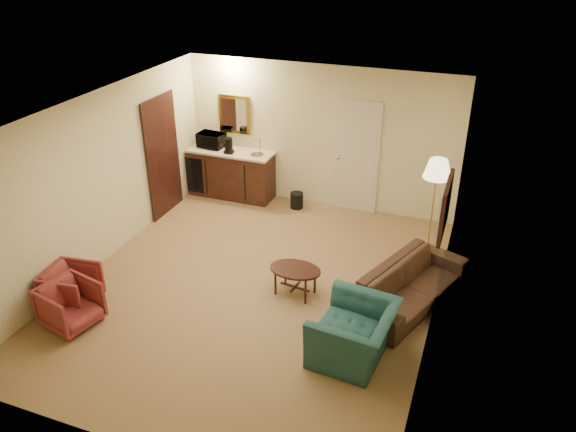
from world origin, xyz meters
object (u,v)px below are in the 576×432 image
rose_chair_near (71,286)px  waste_bin (297,200)px  floor_lamp (433,207)px  teal_armchair (354,325)px  wetbar_cabinet (232,173)px  rose_chair_far (70,303)px  microwave (211,139)px  coffee_table (295,281)px  sofa (411,279)px  coffee_maker (229,146)px

rose_chair_near → waste_bin: size_ratio=2.22×
floor_lamp → teal_armchair: bearing=-100.2°
wetbar_cabinet → waste_bin: wetbar_cabinet is taller
rose_chair_far → microwave: microwave is taller
wetbar_cabinet → microwave: 0.76m
wetbar_cabinet → rose_chair_far: wetbar_cabinet is taller
teal_armchair → coffee_table: teal_armchair is taller
sofa → coffee_maker: coffee_maker is taller
rose_chair_far → waste_bin: rose_chair_far is taller
teal_armchair → rose_chair_near: teal_armchair is taller
wetbar_cabinet → teal_armchair: wetbar_cabinet is taller
floor_lamp → coffee_maker: (-3.83, 0.70, 0.27)m
teal_armchair → rose_chair_far: (-3.60, -0.70, -0.12)m
sofa → coffee_table: sofa is taller
floor_lamp → microwave: size_ratio=3.21×
sofa → rose_chair_far: 4.52m
rose_chair_near → coffee_table: bearing=-71.7°
coffee_table → microwave: bearing=134.6°
coffee_table → waste_bin: bearing=109.2°
waste_bin → microwave: bearing=176.0°
sofa → rose_chair_far: bearing=137.6°
teal_armchair → floor_lamp: size_ratio=0.65×
rose_chair_near → coffee_table: 3.06m
rose_chair_near → rose_chair_far: size_ratio=0.99×
wetbar_cabinet → rose_chair_far: 4.33m
coffee_table → teal_armchair: bearing=-41.3°
microwave → floor_lamp: bearing=-7.1°
waste_bin → rose_chair_far: bearing=-110.6°
wetbar_cabinet → coffee_table: size_ratio=2.24×
microwave → sofa: bearing=-24.8°
wetbar_cabinet → sofa: wetbar_cabinet is taller
sofa → rose_chair_far: (-4.05, -2.02, -0.06)m
rose_chair_near → microwave: microwave is taller
sofa → waste_bin: sofa is taller
rose_chair_near → floor_lamp: size_ratio=0.41×
waste_bin → microwave: size_ratio=0.60×
coffee_table → coffee_maker: (-2.23, 2.54, 0.85)m
coffee_table → wetbar_cabinet: bearing=130.3°
waste_bin → microwave: (-1.77, 0.12, 0.94)m
teal_armchair → rose_chair_far: bearing=-73.6°
rose_chair_near → waste_bin: bearing=-32.9°
rose_chair_far → floor_lamp: bearing=-36.6°
sofa → coffee_maker: bearing=81.0°
wetbar_cabinet → coffee_maker: 0.62m
coffee_maker → floor_lamp: bearing=-22.7°
floor_lamp → waste_bin: bearing=163.4°
floor_lamp → coffee_maker: bearing=169.6°
rose_chair_far → teal_armchair: bearing=-66.1°
coffee_table → floor_lamp: (1.60, 1.84, 0.59)m
rose_chair_near → rose_chair_far: bearing=-150.2°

